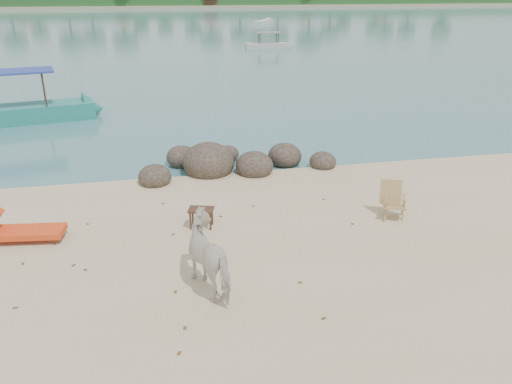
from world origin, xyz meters
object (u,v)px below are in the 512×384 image
boulders (227,163)px  cow (214,256)px  side_table (201,219)px  boat_near (9,80)px  lounge_chair (28,229)px  deck_chair (395,203)px

boulders → cow: (-1.23, -6.69, 0.49)m
cow → side_table: cow is taller
cow → side_table: size_ratio=2.83×
cow → boat_near: size_ratio=0.23×
side_table → lounge_chair: size_ratio=0.30×
boulders → boat_near: 11.47m
deck_chair → boat_near: boat_near is taller
side_table → lounge_chair: 4.00m
side_table → lounge_chair: bearing=-166.2°
cow → boat_near: (-6.90, 14.63, 1.08)m
deck_chair → boat_near: size_ratio=0.12×
deck_chair → boat_near: 17.14m
boulders → deck_chair: size_ratio=6.89×
cow → deck_chair: size_ratio=1.85×
lounge_chair → boat_near: size_ratio=0.27×
lounge_chair → deck_chair: bearing=3.1°
lounge_chair → deck_chair: size_ratio=2.19×
boulders → deck_chair: (3.61, -4.49, 0.23)m
boulders → lounge_chair: boulders is taller
lounge_chair → boat_near: (-2.91, 11.82, 1.49)m
boulders → cow: size_ratio=3.72×
boulders → deck_chair: deck_chair is taller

